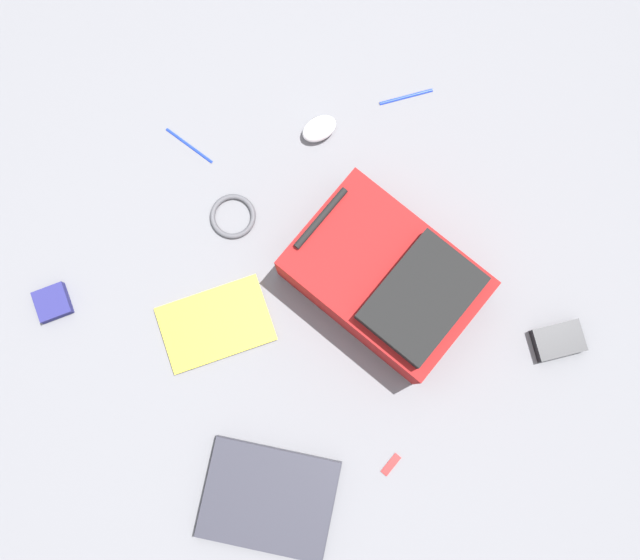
{
  "coord_description": "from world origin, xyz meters",
  "views": [
    {
      "loc": [
        0.27,
        -0.1,
        1.78
      ],
      "look_at": [
        0.03,
        0.04,
        0.02
      ],
      "focal_mm": 40.91,
      "sensor_mm": 36.0,
      "label": 1
    }
  ],
  "objects_px": {
    "earbud_pouch": "(53,303)",
    "usb_stick": "(391,465)",
    "backpack": "(388,280)",
    "pen_blue": "(406,96)",
    "cable_coil": "(233,216)",
    "book_blue": "(216,324)",
    "pen_black": "(189,145)",
    "power_brick": "(558,341)",
    "computer_mouse": "(319,129)",
    "laptop": "(268,499)"
  },
  "relations": [
    {
      "from": "usb_stick",
      "to": "pen_black",
      "type": "bearing_deg",
      "value": -178.89
    },
    {
      "from": "cable_coil",
      "to": "power_brick",
      "type": "relative_size",
      "value": 0.99
    },
    {
      "from": "book_blue",
      "to": "power_brick",
      "type": "relative_size",
      "value": 2.51
    },
    {
      "from": "cable_coil",
      "to": "usb_stick",
      "type": "xyz_separation_m",
      "value": [
        0.72,
        0.02,
        -0.0
      ]
    },
    {
      "from": "power_brick",
      "to": "pen_blue",
      "type": "xyz_separation_m",
      "value": [
        -0.72,
        0.02,
        -0.01
      ]
    },
    {
      "from": "book_blue",
      "to": "earbud_pouch",
      "type": "bearing_deg",
      "value": -128.65
    },
    {
      "from": "power_brick",
      "to": "earbud_pouch",
      "type": "xyz_separation_m",
      "value": [
        -0.72,
        -1.0,
        -0.0
      ]
    },
    {
      "from": "computer_mouse",
      "to": "cable_coil",
      "type": "height_order",
      "value": "computer_mouse"
    },
    {
      "from": "laptop",
      "to": "pen_black",
      "type": "bearing_deg",
      "value": 162.47
    },
    {
      "from": "backpack",
      "to": "power_brick",
      "type": "bearing_deg",
      "value": 40.43
    },
    {
      "from": "book_blue",
      "to": "power_brick",
      "type": "xyz_separation_m",
      "value": [
        0.47,
        0.69,
        0.01
      ]
    },
    {
      "from": "laptop",
      "to": "cable_coil",
      "type": "height_order",
      "value": "laptop"
    },
    {
      "from": "book_blue",
      "to": "power_brick",
      "type": "height_order",
      "value": "power_brick"
    },
    {
      "from": "backpack",
      "to": "earbud_pouch",
      "type": "distance_m",
      "value": 0.82
    },
    {
      "from": "cable_coil",
      "to": "pen_black",
      "type": "xyz_separation_m",
      "value": [
        -0.22,
        -0.0,
        -0.0
      ]
    },
    {
      "from": "laptop",
      "to": "earbud_pouch",
      "type": "xyz_separation_m",
      "value": [
        -0.67,
        -0.22,
        -0.0
      ]
    },
    {
      "from": "laptop",
      "to": "book_blue",
      "type": "bearing_deg",
      "value": 166.73
    },
    {
      "from": "cable_coil",
      "to": "earbud_pouch",
      "type": "relative_size",
      "value": 1.45
    },
    {
      "from": "book_blue",
      "to": "earbud_pouch",
      "type": "relative_size",
      "value": 3.7
    },
    {
      "from": "power_brick",
      "to": "computer_mouse",
      "type": "bearing_deg",
      "value": -164.07
    },
    {
      "from": "book_blue",
      "to": "earbud_pouch",
      "type": "distance_m",
      "value": 0.4
    },
    {
      "from": "backpack",
      "to": "cable_coil",
      "type": "relative_size",
      "value": 4.33
    },
    {
      "from": "earbud_pouch",
      "to": "usb_stick",
      "type": "height_order",
      "value": "earbud_pouch"
    },
    {
      "from": "power_brick",
      "to": "usb_stick",
      "type": "height_order",
      "value": "power_brick"
    },
    {
      "from": "backpack",
      "to": "computer_mouse",
      "type": "bearing_deg",
      "value": 170.79
    },
    {
      "from": "book_blue",
      "to": "computer_mouse",
      "type": "relative_size",
      "value": 3.16
    },
    {
      "from": "laptop",
      "to": "power_brick",
      "type": "height_order",
      "value": "power_brick"
    },
    {
      "from": "backpack",
      "to": "cable_coil",
      "type": "xyz_separation_m",
      "value": [
        -0.34,
        -0.23,
        -0.08
      ]
    },
    {
      "from": "computer_mouse",
      "to": "earbud_pouch",
      "type": "height_order",
      "value": "computer_mouse"
    },
    {
      "from": "book_blue",
      "to": "computer_mouse",
      "type": "bearing_deg",
      "value": 121.62
    },
    {
      "from": "book_blue",
      "to": "usb_stick",
      "type": "height_order",
      "value": "book_blue"
    },
    {
      "from": "laptop",
      "to": "book_blue",
      "type": "height_order",
      "value": "laptop"
    },
    {
      "from": "laptop",
      "to": "earbud_pouch",
      "type": "relative_size",
      "value": 4.85
    },
    {
      "from": "computer_mouse",
      "to": "pen_black",
      "type": "relative_size",
      "value": 0.62
    },
    {
      "from": "cable_coil",
      "to": "earbud_pouch",
      "type": "bearing_deg",
      "value": -94.65
    },
    {
      "from": "pen_blue",
      "to": "usb_stick",
      "type": "relative_size",
      "value": 2.54
    },
    {
      "from": "book_blue",
      "to": "pen_black",
      "type": "relative_size",
      "value": 1.97
    },
    {
      "from": "cable_coil",
      "to": "pen_blue",
      "type": "distance_m",
      "value": 0.54
    },
    {
      "from": "backpack",
      "to": "computer_mouse",
      "type": "distance_m",
      "value": 0.43
    },
    {
      "from": "book_blue",
      "to": "cable_coil",
      "type": "relative_size",
      "value": 2.54
    },
    {
      "from": "backpack",
      "to": "pen_blue",
      "type": "height_order",
      "value": "backpack"
    },
    {
      "from": "earbud_pouch",
      "to": "pen_blue",
      "type": "bearing_deg",
      "value": 90.18
    },
    {
      "from": "earbud_pouch",
      "to": "usb_stick",
      "type": "bearing_deg",
      "value": 33.57
    },
    {
      "from": "computer_mouse",
      "to": "earbud_pouch",
      "type": "bearing_deg",
      "value": -86.51
    },
    {
      "from": "book_blue",
      "to": "pen_black",
      "type": "height_order",
      "value": "book_blue"
    },
    {
      "from": "book_blue",
      "to": "computer_mouse",
      "type": "height_order",
      "value": "computer_mouse"
    },
    {
      "from": "pen_black",
      "to": "backpack",
      "type": "bearing_deg",
      "value": 22.54
    },
    {
      "from": "computer_mouse",
      "to": "pen_black",
      "type": "xyz_separation_m",
      "value": [
        -0.14,
        -0.3,
        -0.02
      ]
    },
    {
      "from": "cable_coil",
      "to": "usb_stick",
      "type": "bearing_deg",
      "value": 1.32
    },
    {
      "from": "usb_stick",
      "to": "earbud_pouch",
      "type": "bearing_deg",
      "value": -146.43
    }
  ]
}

